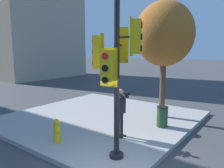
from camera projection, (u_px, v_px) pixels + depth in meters
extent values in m
cube|color=#9E9B96|center=(100.00, 118.00, 10.39)|extent=(8.00, 8.00, 0.17)
cylinder|color=black|center=(116.00, 155.00, 6.42)|extent=(0.42, 0.42, 0.12)
cylinder|color=black|center=(117.00, 77.00, 6.06)|extent=(0.15, 0.15, 4.49)
cylinder|color=black|center=(108.00, 52.00, 6.00)|extent=(0.20, 0.32, 0.05)
cube|color=yellow|center=(98.00, 52.00, 6.04)|extent=(0.38, 0.35, 0.90)
cube|color=yellow|center=(103.00, 52.00, 6.02)|extent=(0.38, 0.22, 1.02)
cylinder|color=red|center=(93.00, 41.00, 6.01)|extent=(0.16, 0.11, 0.17)
cylinder|color=black|center=(93.00, 52.00, 6.06)|extent=(0.16, 0.11, 0.17)
cylinder|color=black|center=(93.00, 63.00, 6.11)|extent=(0.16, 0.11, 0.17)
cylinder|color=black|center=(126.00, 37.00, 5.84)|extent=(0.18, 0.33, 0.05)
cube|color=yellow|center=(136.00, 37.00, 5.77)|extent=(0.37, 0.34, 0.90)
cube|color=yellow|center=(131.00, 37.00, 5.81)|extent=(0.40, 0.19, 1.02)
cylinder|color=red|center=(142.00, 25.00, 5.70)|extent=(0.17, 0.09, 0.17)
cylinder|color=black|center=(142.00, 37.00, 5.74)|extent=(0.17, 0.09, 0.17)
cylinder|color=black|center=(141.00, 48.00, 5.79)|extent=(0.17, 0.09, 0.17)
cylinder|color=black|center=(113.00, 67.00, 5.81)|extent=(0.34, 0.10, 0.05)
cube|color=yellow|center=(107.00, 68.00, 5.56)|extent=(0.28, 0.33, 0.90)
cube|color=yellow|center=(110.00, 67.00, 5.67)|extent=(0.09, 0.42, 1.02)
cylinder|color=red|center=(105.00, 56.00, 5.39)|extent=(0.06, 0.17, 0.17)
cylinder|color=black|center=(105.00, 68.00, 5.44)|extent=(0.06, 0.17, 0.17)
cylinder|color=black|center=(105.00, 80.00, 5.48)|extent=(0.06, 0.17, 0.17)
cylinder|color=black|center=(120.00, 45.00, 6.16)|extent=(0.33, 0.14, 0.05)
cube|color=yellow|center=(123.00, 45.00, 6.42)|extent=(0.32, 0.36, 0.90)
cube|color=yellow|center=(121.00, 45.00, 6.30)|extent=(0.14, 0.41, 1.02)
cylinder|color=red|center=(124.00, 35.00, 6.50)|extent=(0.08, 0.17, 0.17)
cylinder|color=black|center=(124.00, 45.00, 6.55)|extent=(0.08, 0.17, 0.17)
cylinder|color=black|center=(124.00, 56.00, 6.59)|extent=(0.08, 0.17, 0.17)
cube|color=black|center=(120.00, 137.00, 7.83)|extent=(0.09, 0.24, 0.05)
cube|color=black|center=(123.00, 135.00, 7.99)|extent=(0.09, 0.24, 0.05)
cylinder|color=black|center=(118.00, 126.00, 7.81)|extent=(0.11, 0.11, 0.87)
cylinder|color=black|center=(122.00, 124.00, 7.97)|extent=(0.11, 0.11, 0.87)
cube|color=#232326|center=(120.00, 105.00, 7.77)|extent=(0.40, 0.22, 0.61)
sphere|color=tan|center=(120.00, 92.00, 7.70)|extent=(0.22, 0.22, 0.22)
cube|color=black|center=(128.00, 94.00, 7.52)|extent=(0.12, 0.10, 0.09)
cylinder|color=black|center=(129.00, 94.00, 7.48)|extent=(0.06, 0.08, 0.06)
cylinder|color=#232326|center=(121.00, 96.00, 7.53)|extent=(0.23, 0.35, 0.23)
cylinder|color=#232326|center=(126.00, 94.00, 7.74)|extent=(0.23, 0.35, 0.23)
cylinder|color=brown|center=(162.00, 86.00, 10.16)|extent=(0.26, 0.26, 2.92)
ellipsoid|color=#A86023|center=(164.00, 34.00, 9.80)|extent=(2.65, 2.65, 2.92)
cylinder|color=yellow|center=(57.00, 133.00, 7.38)|extent=(0.22, 0.22, 0.67)
sphere|color=yellow|center=(56.00, 122.00, 7.31)|extent=(0.20, 0.20, 0.20)
cylinder|color=yellow|center=(60.00, 132.00, 7.28)|extent=(0.10, 0.06, 0.10)
cylinder|color=#234728|center=(162.00, 117.00, 8.94)|extent=(0.44, 0.44, 0.82)
cylinder|color=black|center=(163.00, 107.00, 8.87)|extent=(0.46, 0.46, 0.04)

